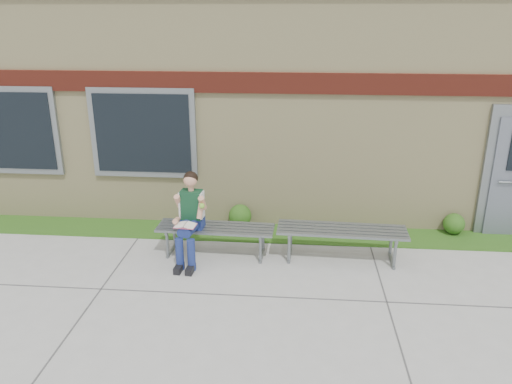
{
  "coord_description": "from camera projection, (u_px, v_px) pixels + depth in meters",
  "views": [
    {
      "loc": [
        -0.28,
        -5.5,
        3.69
      ],
      "look_at": [
        -0.89,
        1.7,
        1.11
      ],
      "focal_mm": 35.0,
      "sensor_mm": 36.0,
      "label": 1
    }
  ],
  "objects": [
    {
      "name": "ground",
      "position": [
        314.0,
        320.0,
        6.38
      ],
      "size": [
        80.0,
        80.0,
        0.0
      ],
      "primitive_type": "plane",
      "color": "#9E9E99",
      "rests_on": "ground"
    },
    {
      "name": "grass_strip",
      "position": [
        310.0,
        235.0,
        8.81
      ],
      "size": [
        16.0,
        0.8,
        0.02
      ],
      "primitive_type": "cube",
      "color": "#2B5416",
      "rests_on": "ground"
    },
    {
      "name": "school_building",
      "position": [
        311.0,
        88.0,
        11.29
      ],
      "size": [
        16.2,
        6.22,
        4.2
      ],
      "color": "beige",
      "rests_on": "ground"
    },
    {
      "name": "bench_left",
      "position": [
        216.0,
        233.0,
        8.0
      ],
      "size": [
        1.88,
        0.58,
        0.48
      ],
      "rotation": [
        0.0,
        0.0,
        -0.03
      ],
      "color": "slate",
      "rests_on": "ground"
    },
    {
      "name": "bench_right",
      "position": [
        341.0,
        236.0,
        7.83
      ],
      "size": [
        2.03,
        0.64,
        0.52
      ],
      "rotation": [
        0.0,
        0.0,
        -0.04
      ],
      "color": "slate",
      "rests_on": "ground"
    },
    {
      "name": "girl",
      "position": [
        190.0,
        216.0,
        7.71
      ],
      "size": [
        0.5,
        0.86,
        1.42
      ],
      "rotation": [
        0.0,
        0.0,
        -0.09
      ],
      "color": "navy",
      "rests_on": "ground"
    },
    {
      "name": "shrub_mid",
      "position": [
        240.0,
        216.0,
        9.08
      ],
      "size": [
        0.41,
        0.41,
        0.41
      ],
      "primitive_type": "sphere",
      "color": "#2B5416",
      "rests_on": "grass_strip"
    },
    {
      "name": "shrub_east",
      "position": [
        454.0,
        224.0,
        8.78
      ],
      "size": [
        0.37,
        0.37,
        0.37
      ],
      "primitive_type": "sphere",
      "color": "#2B5416",
      "rests_on": "grass_strip"
    }
  ]
}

